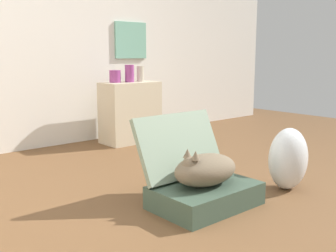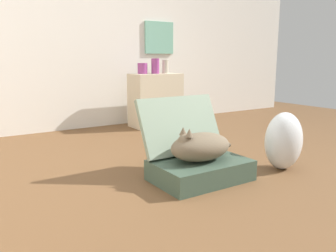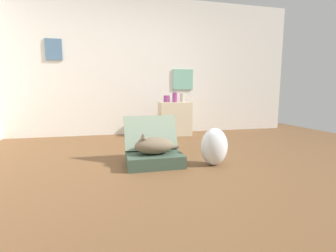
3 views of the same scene
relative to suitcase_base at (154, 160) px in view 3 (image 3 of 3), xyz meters
The scene contains 10 objects.
ground_plane 0.11m from the suitcase_base, 22.78° to the right, with size 7.68×7.68×0.00m, color brown.
wall_back 2.54m from the suitcase_base, 87.85° to the left, with size 6.40×0.15×2.60m.
suitcase_base is the anchor object (origin of this frame).
suitcase_lid 0.36m from the suitcase_base, 90.00° to the left, with size 0.63×0.43×0.04m, color gray.
cat 0.17m from the suitcase_base, behind, with size 0.52×0.28×0.23m.
plastic_bag_white 0.69m from the suitcase_base, 11.76° to the right, with size 0.31×0.24×0.43m, color silver.
side_table 1.97m from the suitcase_base, 67.91° to the left, with size 0.59×0.33×0.63m, color beige.
vase_tall 2.05m from the suitcase_base, 72.46° to the left, with size 0.12×0.12×0.12m, color #8C387A.
vase_short 2.13m from the suitcase_base, 64.16° to the left, with size 0.08×0.08×0.16m, color #B7AD99.
vase_round 2.07m from the suitcase_base, 67.93° to the left, with size 0.09×0.09×0.18m, color #8C387A.
Camera 3 is at (-0.58, -2.62, 0.84)m, focal length 26.25 mm.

